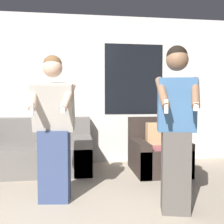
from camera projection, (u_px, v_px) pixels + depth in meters
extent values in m
cube|color=silver|center=(68.00, 90.00, 4.78)|extent=(6.41, 0.06, 2.70)
cube|color=black|center=(134.00, 79.00, 4.90)|extent=(1.10, 0.01, 1.30)
cube|color=slate|center=(32.00, 159.00, 4.24)|extent=(1.91, 0.91, 0.43)
cube|color=slate|center=(35.00, 130.00, 4.55)|extent=(1.91, 0.22, 0.43)
cube|color=slate|center=(83.00, 153.00, 4.34)|extent=(0.28, 0.91, 0.57)
cube|color=#332823|center=(158.00, 159.00, 4.27)|extent=(0.83, 0.91, 0.42)
cube|color=#332823|center=(152.00, 130.00, 4.59)|extent=(0.83, 0.20, 0.44)
cube|color=#332823|center=(139.00, 156.00, 4.22)|extent=(0.18, 0.91, 0.52)
cube|color=#332823|center=(177.00, 155.00, 4.31)|extent=(0.18, 0.91, 0.52)
cube|color=#994C51|center=(159.00, 146.00, 4.21)|extent=(0.70, 0.73, 0.01)
cube|color=tan|center=(157.00, 134.00, 4.31)|extent=(0.36, 0.14, 0.36)
cube|color=#384770|center=(55.00, 165.00, 3.06)|extent=(0.37, 0.28, 0.84)
cube|color=#ADA89E|center=(53.00, 107.00, 2.99)|extent=(0.49, 0.37, 0.57)
sphere|color=#DBAD8E|center=(53.00, 68.00, 2.95)|extent=(0.22, 0.22, 0.22)
sphere|color=brown|center=(53.00, 64.00, 2.96)|extent=(0.21, 0.21, 0.21)
cylinder|color=#DBAD8E|center=(33.00, 97.00, 2.83)|extent=(0.10, 0.36, 0.32)
cube|color=white|center=(32.00, 109.00, 2.69)|extent=(0.04, 0.04, 0.13)
cylinder|color=#DBAD8E|center=(68.00, 97.00, 2.84)|extent=(0.18, 0.36, 0.32)
cube|color=white|center=(63.00, 109.00, 2.70)|extent=(0.05, 0.04, 0.08)
cube|color=#56514C|center=(175.00, 172.00, 2.76)|extent=(0.34, 0.30, 0.86)
cube|color=#3D6693|center=(177.00, 105.00, 2.72)|extent=(0.43, 0.33, 0.56)
sphere|color=brown|center=(177.00, 60.00, 2.69)|extent=(0.23, 0.23, 0.23)
sphere|color=black|center=(177.00, 56.00, 2.69)|extent=(0.22, 0.22, 0.22)
cylinder|color=brown|center=(162.00, 92.00, 2.58)|extent=(0.11, 0.36, 0.33)
cube|color=white|center=(166.00, 106.00, 2.43)|extent=(0.04, 0.04, 0.13)
cylinder|color=brown|center=(195.00, 92.00, 2.54)|extent=(0.22, 0.36, 0.33)
cube|color=white|center=(196.00, 107.00, 2.40)|extent=(0.05, 0.05, 0.08)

